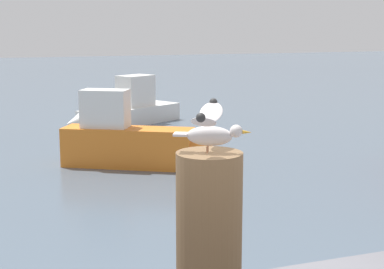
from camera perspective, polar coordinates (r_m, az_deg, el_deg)
The scene contains 4 objects.
mooring_post at distance 3.14m, azimuth 1.62°, elevation -8.99°, with size 0.34×0.34×0.81m, color #4C3823.
seagull at distance 3.00m, azimuth 1.74°, elevation 0.58°, with size 0.39×0.57×0.24m.
boat_orange at distance 13.56m, azimuth -5.63°, elevation -0.56°, with size 3.36×2.40×1.73m.
boat_white at distance 19.24m, azimuth -6.84°, elevation 2.15°, with size 4.31×3.03×1.74m.
Camera 1 is at (-1.48, -3.05, 3.12)m, focal length 56.50 mm.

